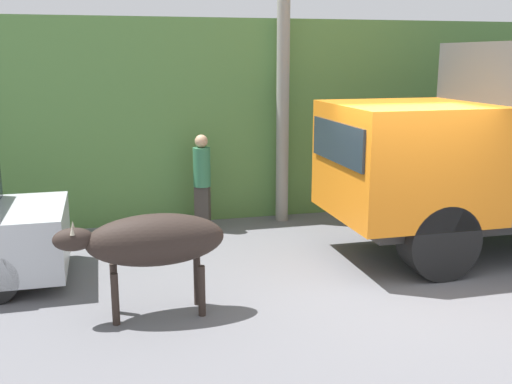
{
  "coord_description": "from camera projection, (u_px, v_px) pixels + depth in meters",
  "views": [
    {
      "loc": [
        -4.0,
        -6.95,
        3.13
      ],
      "look_at": [
        -2.05,
        0.6,
        1.35
      ],
      "focal_mm": 42.0,
      "sensor_mm": 36.0,
      "label": 1
    }
  ],
  "objects": [
    {
      "name": "brown_cow",
      "position": [
        152.0,
        241.0,
        7.2
      ],
      "size": [
        2.02,
        0.64,
        1.28
      ],
      "rotation": [
        0.0,
        0.0,
        0.05
      ],
      "color": "#2D231E",
      "rests_on": "ground_plane"
    },
    {
      "name": "ground_plane",
      "position": [
        411.0,
        288.0,
        8.24
      ],
      "size": [
        60.0,
        60.0,
        0.0
      ],
      "primitive_type": "plane",
      "color": "slate"
    },
    {
      "name": "pedestrian_on_hill",
      "position": [
        202.0,
        177.0,
        10.82
      ],
      "size": [
        0.42,
        0.42,
        1.75
      ],
      "rotation": [
        0.0,
        0.0,
        2.7
      ],
      "color": "#38332D",
      "rests_on": "ground_plane"
    },
    {
      "name": "hillside_embankment",
      "position": [
        265.0,
        105.0,
        15.01
      ],
      "size": [
        32.0,
        6.96,
        3.81
      ],
      "color": "#568442",
      "rests_on": "ground_plane"
    },
    {
      "name": "utility_pole",
      "position": [
        283.0,
        36.0,
        10.89
      ],
      "size": [
        0.9,
        0.24,
        6.72
      ],
      "color": "gray",
      "rests_on": "ground_plane"
    }
  ]
}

